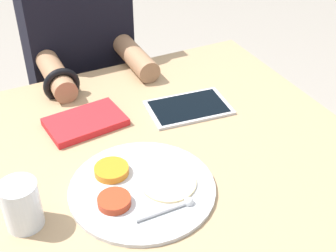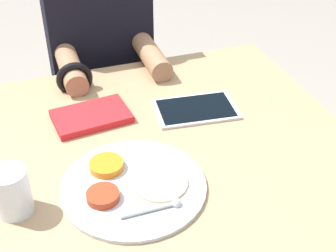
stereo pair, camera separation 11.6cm
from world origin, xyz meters
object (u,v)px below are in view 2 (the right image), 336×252
thali_tray (132,185)px  red_notebook (91,117)px  tablet_device (196,109)px  drinking_glass (12,192)px  person_diner (103,88)px

thali_tray → red_notebook: bearing=96.1°
tablet_device → drinking_glass: drinking_glass is taller
red_notebook → drinking_glass: 0.37m
red_notebook → tablet_device: red_notebook is taller
thali_tray → red_notebook: 0.30m
red_notebook → tablet_device: bearing=-10.4°
tablet_device → thali_tray: bearing=-136.0°
red_notebook → person_diner: size_ratio=0.18×
thali_tray → drinking_glass: bearing=177.1°
tablet_device → drinking_glass: bearing=-155.3°
thali_tray → drinking_glass: 0.26m
tablet_device → person_diner: 0.56m
drinking_glass → thali_tray: bearing=-2.9°
thali_tray → drinking_glass: (-0.26, 0.01, 0.05)m
thali_tray → tablet_device: bearing=44.0°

